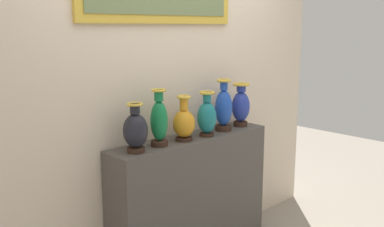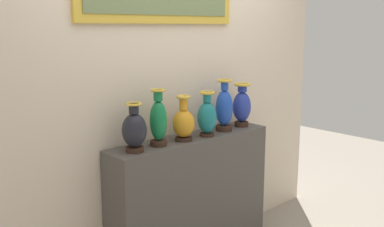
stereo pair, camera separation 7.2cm
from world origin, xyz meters
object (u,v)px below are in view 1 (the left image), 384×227
Objects in this scene: vase_amber at (184,122)px; vase_sapphire at (224,108)px; vase_onyx at (135,130)px; vase_emerald at (159,121)px; vase_teal at (207,116)px; vase_cobalt at (241,105)px.

vase_sapphire is at bearing 1.69° from vase_amber.
vase_onyx is 0.22m from vase_emerald.
vase_teal is at bearing -5.51° from vase_amber.
vase_sapphire is at bearing 8.58° from vase_teal.
vase_cobalt is (1.10, 0.02, 0.03)m from vase_onyx.
vase_teal is at bearing -1.78° from vase_onyx.
vase_emerald is at bearing 176.57° from vase_amber.
vase_cobalt is at bearing 5.35° from vase_teal.
vase_sapphire is (0.44, 0.01, 0.05)m from vase_amber.
vase_emerald is 0.44m from vase_teal.
vase_teal reaches higher than vase_amber.
vase_emerald is at bearing -179.51° from vase_cobalt.
vase_amber is 0.97× the size of vase_teal.
vase_sapphire reaches higher than vase_cobalt.
vase_amber is 0.45m from vase_sapphire.
vase_emerald is 0.89m from vase_cobalt.
vase_emerald is 1.16× the size of vase_teal.
vase_onyx is 0.96× the size of vase_teal.
vase_cobalt reaches higher than vase_amber.
vase_onyx is 0.83× the size of vase_emerald.
vase_onyx is at bearing -179.92° from vase_amber.
vase_sapphire is (0.88, 0.01, 0.04)m from vase_onyx.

